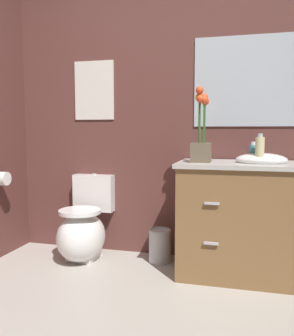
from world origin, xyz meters
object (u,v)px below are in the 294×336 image
object	(u,v)px
trash_bin	(160,245)
toilet_paper_roll	(1,179)
toilet	(84,230)
soap_bottle	(253,153)
flower_vase	(201,137)
lotion_bottle	(256,153)
vanity_cabinet	(243,218)
wall_poster	(94,90)
hand_wash_bottle	(260,150)
wall_mirror	(246,81)

from	to	relation	value
trash_bin	toilet_paper_roll	xyz separation A→B (m)	(-1.25, -0.29, 0.54)
toilet	soap_bottle	distance (m)	1.49
soap_bottle	trash_bin	distance (m)	1.05
flower_vase	lotion_bottle	world-z (taller)	flower_vase
vanity_cabinet	wall_poster	distance (m)	1.64
flower_vase	soap_bottle	size ratio (longest dim) A/B	3.63
lotion_bottle	hand_wash_bottle	world-z (taller)	hand_wash_bottle
vanity_cabinet	toilet_paper_roll	world-z (taller)	vanity_cabinet
wall_mirror	soap_bottle	bearing A→B (deg)	-77.02
lotion_bottle	toilet_paper_roll	bearing A→B (deg)	-171.32
toilet	wall_mirror	world-z (taller)	wall_mirror
flower_vase	soap_bottle	bearing A→B (deg)	12.25
flower_vase	wall_mirror	bearing A→B (deg)	49.39
toilet	lotion_bottle	size ratio (longest dim) A/B	4.73
flower_vase	wall_mirror	world-z (taller)	wall_mirror
soap_bottle	wall_mirror	distance (m)	0.61
lotion_bottle	hand_wash_bottle	size ratio (longest dim) A/B	0.70
wall_mirror	toilet_paper_roll	world-z (taller)	wall_mirror
wall_mirror	toilet_paper_roll	xyz separation A→B (m)	(-1.90, -0.46, -0.77)
trash_bin	toilet_paper_roll	size ratio (longest dim) A/B	2.47
hand_wash_bottle	toilet_paper_roll	world-z (taller)	hand_wash_bottle
vanity_cabinet	toilet_paper_roll	bearing A→B (deg)	-174.89
soap_bottle	wall_poster	xyz separation A→B (m)	(-1.34, 0.27, 0.51)
toilet	vanity_cabinet	distance (m)	1.29
flower_vase	wall_poster	world-z (taller)	wall_poster
trash_bin	toilet_paper_roll	bearing A→B (deg)	-167.20
soap_bottle	trash_bin	bearing A→B (deg)	172.49
trash_bin	hand_wash_bottle	bearing A→B (deg)	-14.63
lotion_bottle	wall_mirror	size ratio (longest dim) A/B	0.18
lotion_bottle	toilet	bearing A→B (deg)	-175.51
vanity_cabinet	flower_vase	size ratio (longest dim) A/B	1.88
soap_bottle	lotion_bottle	distance (m)	0.11
toilet	lotion_bottle	xyz separation A→B (m)	(1.36, 0.11, 0.66)
wall_poster	trash_bin	bearing A→B (deg)	-15.82
toilet	trash_bin	distance (m)	0.65
vanity_cabinet	wall_mirror	world-z (taller)	wall_mirror
soap_bottle	toilet_paper_roll	distance (m)	1.98
hand_wash_bottle	soap_bottle	bearing A→B (deg)	112.03
vanity_cabinet	hand_wash_bottle	xyz separation A→B (m)	(0.10, -0.08, 0.50)
wall_poster	toilet_paper_roll	xyz separation A→B (m)	(-0.62, -0.46, -0.73)
soap_bottle	wall_mirror	bearing A→B (deg)	102.98
toilet_paper_roll	vanity_cabinet	bearing A→B (deg)	5.11
trash_bin	toilet_paper_roll	distance (m)	1.40
vanity_cabinet	toilet	bearing A→B (deg)	178.81
toilet	wall_mirror	distance (m)	1.77
vanity_cabinet	trash_bin	bearing A→B (deg)	169.88
lotion_bottle	toilet_paper_roll	xyz separation A→B (m)	(-1.99, -0.30, -0.22)
lotion_bottle	wall_poster	world-z (taller)	wall_poster
vanity_cabinet	soap_bottle	distance (m)	0.48
soap_bottle	lotion_bottle	xyz separation A→B (m)	(0.03, 0.11, -0.00)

